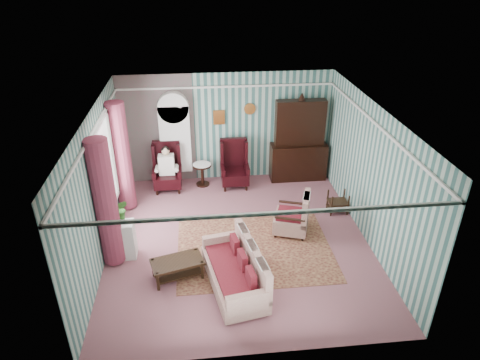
{
  "coord_description": "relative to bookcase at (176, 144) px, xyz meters",
  "views": [
    {
      "loc": [
        -0.76,
        -7.54,
        5.5
      ],
      "look_at": [
        0.1,
        0.6,
        1.15
      ],
      "focal_mm": 32.0,
      "sensor_mm": 36.0,
      "label": 1
    }
  ],
  "objects": [
    {
      "name": "wingback_right",
      "position": [
        1.5,
        -0.39,
        -0.5
      ],
      "size": [
        0.76,
        0.8,
        1.25
      ],
      "primitive_type": "cube",
      "color": "black",
      "rests_on": "floor"
    },
    {
      "name": "room_shell",
      "position": [
        0.73,
        -2.66,
        0.89
      ],
      "size": [
        5.53,
        6.02,
        2.91
      ],
      "color": "#37645E",
      "rests_on": "ground"
    },
    {
      "name": "floor",
      "position": [
        1.35,
        -2.84,
        -1.12
      ],
      "size": [
        6.0,
        6.0,
        0.0
      ],
      "primitive_type": "plane",
      "color": "#995960",
      "rests_on": "ground"
    },
    {
      "name": "floral_armchair",
      "position": [
        2.54,
        -2.64,
        -0.59
      ],
      "size": [
        1.05,
        1.02,
        1.07
      ],
      "primitive_type": "cube",
      "rotation": [
        0.0,
        0.0,
        1.25
      ],
      "color": "#C4B098",
      "rests_on": "floor"
    },
    {
      "name": "potted_plant_c",
      "position": [
        -1.12,
        -3.12,
        -0.14
      ],
      "size": [
        0.25,
        0.25,
        0.36
      ],
      "primitive_type": "imported",
      "rotation": [
        0.0,
        0.0,
        -0.29
      ],
      "color": "#1C4D18",
      "rests_on": "plant_stand"
    },
    {
      "name": "nest_table",
      "position": [
        3.82,
        -1.94,
        -0.85
      ],
      "size": [
        0.45,
        0.38,
        0.54
      ],
      "primitive_type": "cube",
      "color": "black",
      "rests_on": "floor"
    },
    {
      "name": "potted_plant_b",
      "position": [
        -0.99,
        -3.0,
        -0.1
      ],
      "size": [
        0.26,
        0.22,
        0.44
      ],
      "primitive_type": "imported",
      "rotation": [
        0.0,
        0.0,
        -0.09
      ],
      "color": "#224C17",
      "rests_on": "plant_stand"
    },
    {
      "name": "sofa",
      "position": [
        1.11,
        -4.33,
        -0.61
      ],
      "size": [
        1.23,
        1.99,
        1.02
      ],
      "primitive_type": "cube",
      "rotation": [
        0.0,
        0.0,
        1.76
      ],
      "color": "beige",
      "rests_on": "floor"
    },
    {
      "name": "rug",
      "position": [
        1.65,
        -3.14,
        -1.11
      ],
      "size": [
        3.2,
        2.6,
        0.01
      ],
      "primitive_type": "cube",
      "color": "#47171D",
      "rests_on": "floor"
    },
    {
      "name": "plant_stand",
      "position": [
        -1.05,
        -3.14,
        -0.72
      ],
      "size": [
        0.55,
        0.35,
        0.8
      ],
      "primitive_type": "cube",
      "color": "white",
      "rests_on": "floor"
    },
    {
      "name": "round_side_table",
      "position": [
        0.65,
        -0.24,
        -0.82
      ],
      "size": [
        0.5,
        0.5,
        0.6
      ],
      "primitive_type": "cylinder",
      "color": "black",
      "rests_on": "floor"
    },
    {
      "name": "seated_woman",
      "position": [
        -0.25,
        -0.39,
        -0.53
      ],
      "size": [
        0.44,
        0.4,
        1.18
      ],
      "primitive_type": null,
      "color": "white",
      "rests_on": "floor"
    },
    {
      "name": "coffee_table",
      "position": [
        0.08,
        -3.92,
        -0.92
      ],
      "size": [
        1.07,
        0.76,
        0.39
      ],
      "primitive_type": "cube",
      "rotation": [
        0.0,
        0.0,
        0.28
      ],
      "color": "black",
      "rests_on": "floor"
    },
    {
      "name": "wingback_left",
      "position": [
        -0.25,
        -0.39,
        -0.5
      ],
      "size": [
        0.76,
        0.8,
        1.25
      ],
      "primitive_type": "cube",
      "color": "black",
      "rests_on": "floor"
    },
    {
      "name": "potted_plant_a",
      "position": [
        -1.11,
        -3.21,
        -0.11
      ],
      "size": [
        0.45,
        0.42,
        0.42
      ],
      "primitive_type": "imported",
      "rotation": [
        0.0,
        0.0,
        -0.27
      ],
      "color": "#234A17",
      "rests_on": "plant_stand"
    },
    {
      "name": "bookcase",
      "position": [
        0.0,
        0.0,
        0.0
      ],
      "size": [
        0.8,
        0.28,
        2.24
      ],
      "primitive_type": "cube",
      "color": "white",
      "rests_on": "floor"
    },
    {
      "name": "dresser_hutch",
      "position": [
        3.25,
        -0.12,
        0.06
      ],
      "size": [
        1.5,
        0.56,
        2.36
      ],
      "primitive_type": "cube",
      "color": "black",
      "rests_on": "floor"
    }
  ]
}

